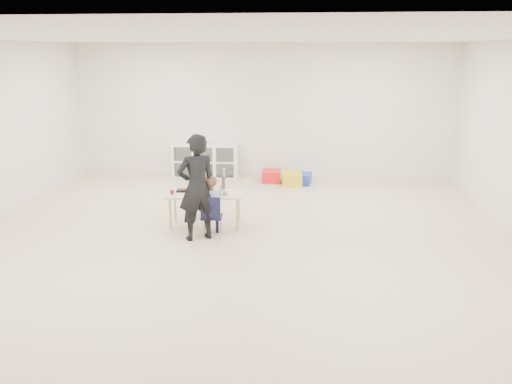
# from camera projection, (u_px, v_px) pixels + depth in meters

# --- Properties ---
(room) EXTENTS (9.00, 9.02, 2.80)m
(room) POSITION_uv_depth(u_px,v_px,m) (232.00, 148.00, 7.08)
(room) COLOR beige
(room) RESTS_ON ground
(table) EXTENTS (1.18, 0.65, 0.52)m
(table) POSITION_uv_depth(u_px,v_px,m) (205.00, 209.00, 8.36)
(table) COLOR beige
(table) RESTS_ON ground
(chair_near) EXTENTS (0.32, 0.31, 0.63)m
(chair_near) POSITION_uv_depth(u_px,v_px,m) (212.00, 216.00, 7.86)
(chair_near) COLOR black
(chair_near) RESTS_ON ground
(chair_far) EXTENTS (0.32, 0.31, 0.63)m
(chair_far) POSITION_uv_depth(u_px,v_px,m) (200.00, 197.00, 8.84)
(chair_far) COLOR black
(chair_far) RESTS_ON ground
(child) EXTENTS (0.45, 0.45, 0.98)m
(child) POSITION_uv_depth(u_px,v_px,m) (211.00, 204.00, 7.81)
(child) COLOR #B7D4F7
(child) RESTS_ON chair_near
(lunch_tray_near) EXTENTS (0.23, 0.18, 0.03)m
(lunch_tray_near) POSITION_uv_depth(u_px,v_px,m) (210.00, 191.00, 8.35)
(lunch_tray_near) COLOR black
(lunch_tray_near) RESTS_ON table
(lunch_tray_far) EXTENTS (0.23, 0.18, 0.03)m
(lunch_tray_far) POSITION_uv_depth(u_px,v_px,m) (184.00, 190.00, 8.39)
(lunch_tray_far) COLOR black
(lunch_tray_far) RESTS_ON table
(milk_carton) EXTENTS (0.08, 0.08, 0.10)m
(milk_carton) POSITION_uv_depth(u_px,v_px,m) (206.00, 192.00, 8.16)
(milk_carton) COLOR white
(milk_carton) RESTS_ON table
(bread_roll) EXTENTS (0.09, 0.09, 0.07)m
(bread_roll) POSITION_uv_depth(u_px,v_px,m) (224.00, 192.00, 8.20)
(bread_roll) COLOR tan
(bread_roll) RESTS_ON table
(apple_near) EXTENTS (0.07, 0.07, 0.07)m
(apple_near) POSITION_uv_depth(u_px,v_px,m) (198.00, 189.00, 8.37)
(apple_near) COLOR maroon
(apple_near) RESTS_ON table
(apple_far) EXTENTS (0.07, 0.07, 0.07)m
(apple_far) POSITION_uv_depth(u_px,v_px,m) (172.00, 192.00, 8.23)
(apple_far) COLOR maroon
(apple_far) RESTS_ON table
(cubby_shelf) EXTENTS (1.40, 0.40, 0.70)m
(cubby_shelf) POSITION_uv_depth(u_px,v_px,m) (206.00, 161.00, 11.59)
(cubby_shelf) COLOR white
(cubby_shelf) RESTS_ON ground
(adult) EXTENTS (0.67, 0.60, 1.53)m
(adult) POSITION_uv_depth(u_px,v_px,m) (197.00, 187.00, 7.64)
(adult) COLOR black
(adult) RESTS_ON ground
(bin_red) EXTENTS (0.38, 0.49, 0.23)m
(bin_red) POSITION_uv_depth(u_px,v_px,m) (271.00, 176.00, 11.22)
(bin_red) COLOR red
(bin_red) RESTS_ON ground
(bin_yellow) EXTENTS (0.44, 0.54, 0.25)m
(bin_yellow) POSITION_uv_depth(u_px,v_px,m) (292.00, 179.00, 10.95)
(bin_yellow) COLOR yellow
(bin_yellow) RESTS_ON ground
(bin_blue) EXTENTS (0.40, 0.48, 0.22)m
(bin_blue) POSITION_uv_depth(u_px,v_px,m) (302.00, 179.00, 11.02)
(bin_blue) COLOR #1931C2
(bin_blue) RESTS_ON ground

